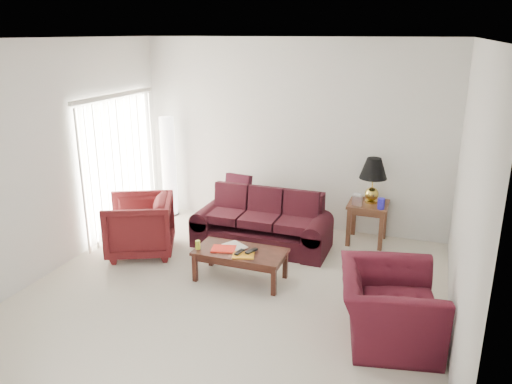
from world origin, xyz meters
TOP-DOWN VIEW (x-y plane):
  - floor at (0.00, 0.00)m, footprint 5.00×5.00m
  - blinds at (-2.42, 1.30)m, footprint 0.10×2.00m
  - sofa at (-0.13, 1.45)m, footprint 2.03×0.94m
  - throw_pillow at (-0.75, 2.07)m, footprint 0.45×0.26m
  - end_table at (1.31, 2.15)m, footprint 0.63×0.63m
  - table_lamp at (1.35, 2.19)m, footprint 0.44×0.44m
  - clock at (1.17, 1.98)m, footprint 0.15×0.10m
  - blue_canister at (1.52, 1.95)m, footprint 0.12×0.12m
  - picture_frame at (1.13, 2.32)m, footprint 0.13×0.15m
  - floor_lamp at (-2.09, 2.20)m, footprint 0.37×0.37m
  - armchair_left at (-1.69, 0.63)m, footprint 1.22×1.21m
  - armchair_right at (1.88, -0.31)m, footprint 1.20×1.31m
  - coffee_table at (-0.04, 0.37)m, footprint 1.16×0.58m
  - magazine_red at (-0.25, 0.33)m, footprint 0.35×0.30m
  - magazine_white at (-0.15, 0.46)m, footprint 0.36×0.34m
  - magazine_orange at (0.06, 0.23)m, footprint 0.31×0.27m
  - remote_a at (-0.01, 0.27)m, footprint 0.08×0.18m
  - remote_b at (0.12, 0.35)m, footprint 0.12×0.20m
  - yellow_glass at (-0.57, 0.23)m, footprint 0.07×0.07m

SIDE VIEW (x-z plane):
  - floor at x=0.00m, z-range 0.00..0.00m
  - coffee_table at x=-0.04m, z-range 0.00..0.41m
  - end_table at x=1.31m, z-range 0.00..0.63m
  - armchair_right at x=1.88m, z-range 0.00..0.74m
  - sofa at x=-0.13m, z-range 0.00..0.82m
  - magazine_orange at x=0.06m, z-range 0.41..0.42m
  - magazine_white at x=-0.15m, z-range 0.41..0.42m
  - magazine_red at x=-0.25m, z-range 0.41..0.42m
  - armchair_left at x=-1.69m, z-range 0.00..0.84m
  - remote_a at x=-0.01m, z-range 0.42..0.44m
  - remote_b at x=0.12m, z-range 0.42..0.45m
  - yellow_glass at x=-0.57m, z-range 0.41..0.52m
  - throw_pillow at x=-0.75m, z-range 0.45..0.90m
  - clock at x=1.17m, z-range 0.63..0.77m
  - picture_frame at x=1.13m, z-range 0.68..0.73m
  - blue_canister at x=1.52m, z-range 0.63..0.79m
  - floor_lamp at x=-2.09m, z-range 0.00..1.75m
  - table_lamp at x=1.35m, z-range 0.63..1.31m
  - blinds at x=-2.42m, z-range 0.00..2.16m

